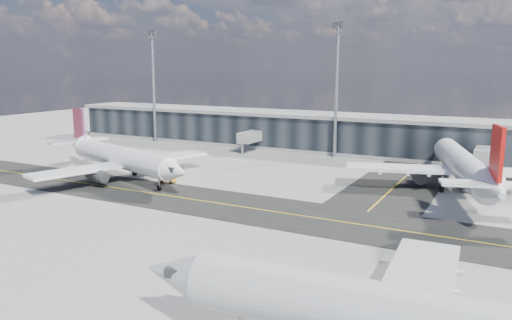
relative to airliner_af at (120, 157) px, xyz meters
The scene contains 8 objects.
ground 28.68m from the airliner_af, 20.26° to the right, with size 300.00×300.00×0.00m, color gray.
taxiway_lanes 30.82m from the airliner_af, ahead, with size 180.00×63.00×0.03m.
terminal_concourse 52.41m from the airliner_af, 59.36° to the left, with size 152.00×19.80×8.80m.
floodlight_masts 48.02m from the airliner_af, 55.06° to the left, with size 102.50×0.70×28.90m.
airliner_af is the anchor object (origin of this frame).
airliner_redtail 57.77m from the airliner_af, 17.82° to the left, with size 36.32×42.15×12.71m.
baggage_tug 10.55m from the airliner_af, ahead, with size 2.70×1.62×1.60m.
service_van 58.98m from the airliner_af, 19.51° to the left, with size 2.40×5.21×1.45m, color white.
Camera 1 is at (35.49, -55.61, 19.71)m, focal length 35.00 mm.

